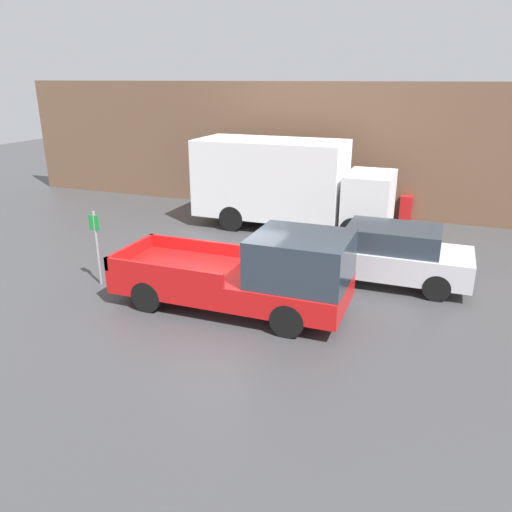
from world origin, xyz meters
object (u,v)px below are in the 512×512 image
(car, at_px, (388,254))
(delivery_truck, at_px, (285,182))
(parking_sign, at_px, (97,244))
(newspaper_box, at_px, (406,209))
(pickup_truck, at_px, (254,274))

(car, relative_size, delivery_truck, 0.62)
(parking_sign, height_order, newspaper_box, parking_sign)
(delivery_truck, distance_m, parking_sign, 7.59)
(delivery_truck, relative_size, parking_sign, 3.48)
(delivery_truck, bearing_deg, newspaper_box, 30.26)
(pickup_truck, xyz_separation_m, car, (2.72, 2.94, -0.14))
(parking_sign, bearing_deg, delivery_truck, 67.10)
(pickup_truck, distance_m, parking_sign, 4.42)
(pickup_truck, distance_m, newspaper_box, 9.77)
(newspaper_box, bearing_deg, parking_sign, -126.98)
(pickup_truck, height_order, car, pickup_truck)
(car, xyz_separation_m, delivery_truck, (-4.20, 4.06, 0.90))
(pickup_truck, height_order, newspaper_box, pickup_truck)
(car, bearing_deg, parking_sign, -157.81)
(pickup_truck, bearing_deg, parking_sign, 179.59)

